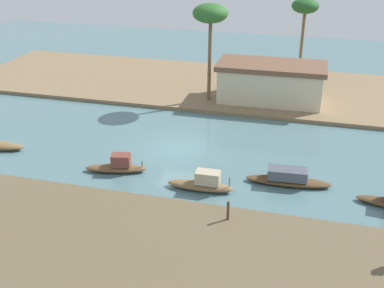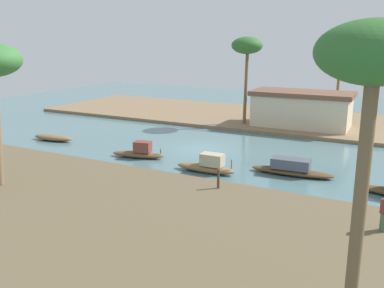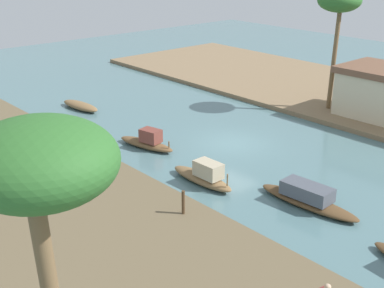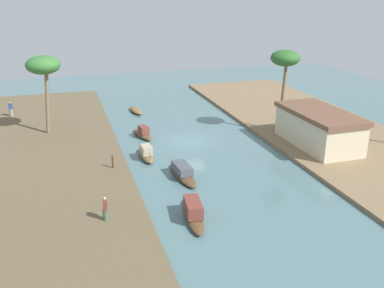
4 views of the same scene
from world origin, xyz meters
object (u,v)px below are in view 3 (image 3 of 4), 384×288
object	(u,v)px
sampan_open_hull	(308,198)
palm_tree_left_far	(42,177)
sampan_with_red_awning	(204,176)
sampan_downstream_large	(147,142)
palm_tree_right_tall	(339,3)
mooring_post	(183,202)
sampan_with_tall_canopy	(80,106)

from	to	relation	value
sampan_open_hull	palm_tree_left_far	bearing A→B (deg)	-74.43
sampan_with_red_awning	sampan_open_hull	xyz separation A→B (m)	(4.66, 1.90, -0.04)
sampan_downstream_large	palm_tree_right_tall	bearing A→B (deg)	66.12
mooring_post	palm_tree_right_tall	xyz separation A→B (m)	(-4.98, 17.19, 6.40)
palm_tree_left_far	palm_tree_right_tall	distance (m)	29.38
sampan_downstream_large	palm_tree_left_far	distance (m)	21.33
sampan_with_red_awning	sampan_open_hull	distance (m)	5.03
sampan_downstream_large	sampan_with_tall_canopy	bearing A→B (deg)	161.48
sampan_open_hull	mooring_post	size ratio (longest dim) A/B	4.80
palm_tree_left_far	sampan_with_tall_canopy	bearing A→B (deg)	149.89
sampan_with_red_awning	sampan_with_tall_canopy	size ratio (longest dim) A/B	1.05
mooring_post	palm_tree_right_tall	distance (m)	19.01
sampan_with_tall_canopy	palm_tree_right_tall	bearing A→B (deg)	40.74
sampan_with_tall_canopy	sampan_open_hull	world-z (taller)	sampan_open_hull
sampan_downstream_large	palm_tree_right_tall	distance (m)	15.26
sampan_downstream_large	sampan_with_red_awning	size ratio (longest dim) A/B	1.00
sampan_with_red_awning	mooring_post	distance (m)	3.67
mooring_post	palm_tree_left_far	xyz separation A→B (m)	(7.64, -9.34, 6.56)
mooring_post	palm_tree_left_far	distance (m)	13.74
sampan_downstream_large	sampan_with_tall_canopy	world-z (taller)	sampan_downstream_large
sampan_with_red_awning	sampan_with_tall_canopy	distance (m)	14.68
sampan_with_tall_canopy	sampan_open_hull	xyz separation A→B (m)	(19.24, 0.19, 0.15)
sampan_downstream_large	sampan_open_hull	size ratio (longest dim) A/B	0.77
sampan_with_red_awning	sampan_with_tall_canopy	bearing A→B (deg)	171.77
sampan_open_hull	sampan_downstream_large	bearing A→B (deg)	-177.68
sampan_downstream_large	sampan_with_tall_canopy	size ratio (longest dim) A/B	1.05
sampan_open_hull	mooring_post	xyz separation A→B (m)	(-2.60, -4.92, 0.43)
sampan_with_red_awning	palm_tree_right_tall	xyz separation A→B (m)	(-2.92, 14.18, 6.80)
palm_tree_right_tall	palm_tree_left_far	bearing A→B (deg)	-64.58
mooring_post	palm_tree_left_far	size ratio (longest dim) A/B	0.13
sampan_with_tall_canopy	mooring_post	bearing A→B (deg)	-22.04
sampan_with_red_awning	mooring_post	xyz separation A→B (m)	(2.05, -3.02, 0.39)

